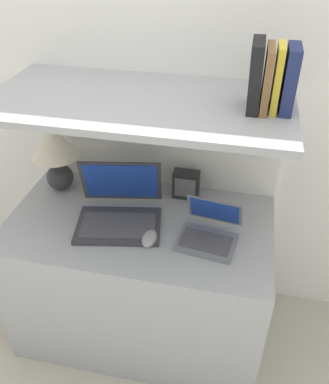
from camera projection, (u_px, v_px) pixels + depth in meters
The scene contains 14 objects.
ground_plane at pixel (126, 379), 1.99m from camera, with size 12.00×12.00×0.00m, color #B2AD9E.
wall_back at pixel (158, 90), 1.88m from camera, with size 6.00×0.05×2.40m.
desk at pixel (141, 278), 2.05m from camera, with size 1.20×0.67×0.73m.
back_riser at pixel (157, 195), 2.18m from camera, with size 1.20×0.04×1.26m.
shelf at pixel (139, 102), 1.58m from camera, with size 1.20×0.60×0.03m.
table_lamp at pixel (55, 150), 1.94m from camera, with size 0.23×0.23×0.33m.
laptop_large at pixel (119, 210), 1.82m from camera, with size 0.42×0.39×0.26m.
laptop_small at pixel (209, 232), 1.73m from camera, with size 0.27×0.27×0.16m.
computer_mouse at pixel (149, 238), 1.72m from camera, with size 0.07×0.11×0.04m.
router_box at pixel (186, 184), 1.96m from camera, with size 0.13×0.07×0.14m.
book_navy at pixel (290, 80), 1.41m from camera, with size 0.04×0.14×0.23m.
book_yellow at pixel (277, 78), 1.42m from camera, with size 0.02×0.13×0.23m.
book_brown at pixel (267, 79), 1.42m from camera, with size 0.03×0.17×0.22m.
book_black at pixel (256, 76), 1.43m from camera, with size 0.05×0.17×0.24m.
Camera 1 is at (0.41, -1.03, 1.90)m, focal length 38.00 mm.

